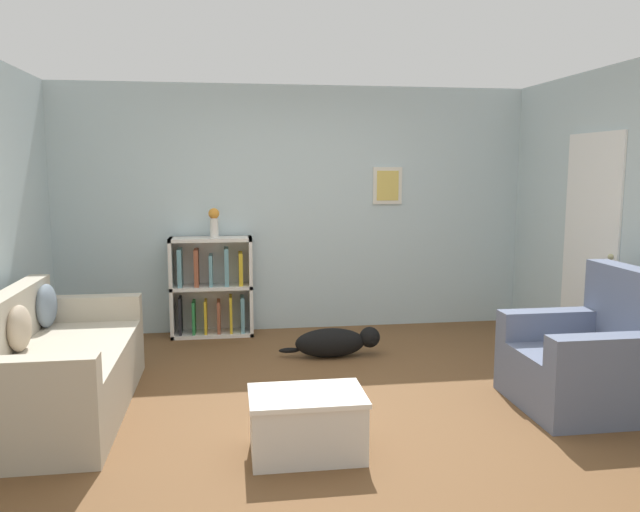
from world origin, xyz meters
The scene contains 8 objects.
ground_plane centered at (0.00, 0.00, 0.00)m, with size 14.00×14.00×0.00m, color brown.
wall_back centered at (0.00, 2.25, 1.30)m, with size 5.60×0.13×2.60m.
couch centered at (-1.98, 0.07, 0.32)m, with size 0.91×1.91×0.85m.
bookshelf centered at (-0.90, 2.05, 0.50)m, with size 0.84×0.30×1.03m.
recliner_chair centered at (1.89, -0.35, 0.35)m, with size 0.92×0.93×1.02m.
coffee_table centered at (-0.26, -0.84, 0.21)m, with size 0.70×0.47×0.39m.
dog centered at (0.25, 1.10, 0.14)m, with size 0.95×0.24×0.27m.
vase centered at (-0.86, 2.03, 1.20)m, with size 0.11×0.11×0.30m.
Camera 1 is at (-0.70, -4.43, 1.74)m, focal length 35.00 mm.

